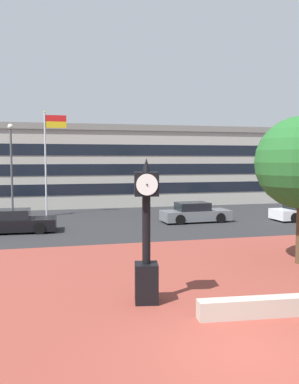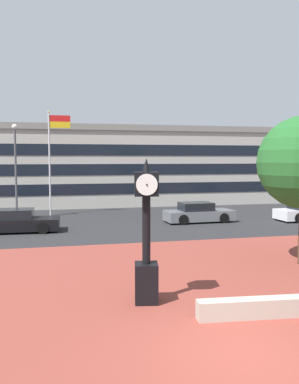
{
  "view_description": "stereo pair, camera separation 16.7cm",
  "coord_description": "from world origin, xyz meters",
  "px_view_note": "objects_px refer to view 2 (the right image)",
  "views": [
    {
      "loc": [
        -3.92,
        -7.55,
        4.09
      ],
      "look_at": [
        -1.2,
        3.48,
        3.15
      ],
      "focal_mm": 38.23,
      "sensor_mm": 36.0,
      "label": 1
    },
    {
      "loc": [
        -3.76,
        -7.59,
        4.09
      ],
      "look_at": [
        -1.2,
        3.48,
        3.15
      ],
      "focal_mm": 38.23,
      "sensor_mm": 36.0,
      "label": 2
    }
  ],
  "objects_px": {
    "civic_building": "(137,165)",
    "street_lamp_post": "(16,161)",
    "street_clock": "(146,241)",
    "car_street_near": "(17,222)",
    "flagpole_primary": "(52,154)",
    "car_street_mid": "(198,213)"
  },
  "relations": [
    {
      "from": "street_clock",
      "to": "car_street_near",
      "type": "relative_size",
      "value": 0.9
    },
    {
      "from": "flagpole_primary",
      "to": "car_street_near",
      "type": "bearing_deg",
      "value": -106.33
    },
    {
      "from": "flagpole_primary",
      "to": "civic_building",
      "type": "bearing_deg",
      "value": 50.46
    },
    {
      "from": "car_street_near",
      "to": "flagpole_primary",
      "type": "xyz_separation_m",
      "value": [
        1.9,
        6.48,
        3.84
      ]
    },
    {
      "from": "flagpole_primary",
      "to": "street_lamp_post",
      "type": "xyz_separation_m",
      "value": [
        -2.35,
        -1.57,
        -0.5
      ]
    },
    {
      "from": "flagpole_primary",
      "to": "street_clock",
      "type": "bearing_deg",
      "value": -81.97
    },
    {
      "from": "flagpole_primary",
      "to": "street_lamp_post",
      "type": "distance_m",
      "value": 2.87
    },
    {
      "from": "street_clock",
      "to": "flagpole_primary",
      "type": "distance_m",
      "value": 19.39
    },
    {
      "from": "street_clock",
      "to": "car_street_mid",
      "type": "height_order",
      "value": "street_clock"
    },
    {
      "from": "car_street_mid",
      "to": "flagpole_primary",
      "type": "distance_m",
      "value": 11.28
    },
    {
      "from": "flagpole_primary",
      "to": "street_lamp_post",
      "type": "relative_size",
      "value": 1.17
    },
    {
      "from": "street_clock",
      "to": "street_lamp_post",
      "type": "relative_size",
      "value": 0.65
    },
    {
      "from": "car_street_mid",
      "to": "civic_building",
      "type": "xyz_separation_m",
      "value": [
        -1.02,
        15.23,
        2.88
      ]
    },
    {
      "from": "civic_building",
      "to": "street_lamp_post",
      "type": "distance_m",
      "value": 15.5
    },
    {
      "from": "flagpole_primary",
      "to": "civic_building",
      "type": "xyz_separation_m",
      "value": [
        8.13,
        9.84,
        -0.96
      ]
    },
    {
      "from": "car_street_near",
      "to": "flagpole_primary",
      "type": "relative_size",
      "value": 0.61
    },
    {
      "from": "car_street_near",
      "to": "flagpole_primary",
      "type": "distance_m",
      "value": 7.77
    },
    {
      "from": "street_clock",
      "to": "flagpole_primary",
      "type": "bearing_deg",
      "value": 108.18
    },
    {
      "from": "car_street_mid",
      "to": "street_lamp_post",
      "type": "bearing_deg",
      "value": -110.83
    },
    {
      "from": "civic_building",
      "to": "street_lamp_post",
      "type": "relative_size",
      "value": 4.38
    },
    {
      "from": "street_clock",
      "to": "car_street_mid",
      "type": "distance_m",
      "value": 15.13
    },
    {
      "from": "car_street_near",
      "to": "car_street_mid",
      "type": "height_order",
      "value": "same"
    }
  ]
}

